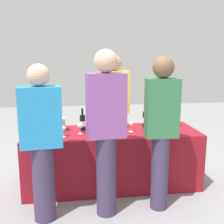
{
  "coord_description": "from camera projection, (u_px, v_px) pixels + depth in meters",
  "views": [
    {
      "loc": [
        -0.48,
        -3.43,
        1.68
      ],
      "look_at": [
        0.0,
        0.0,
        0.98
      ],
      "focal_mm": 44.79,
      "sensor_mm": 36.0,
      "label": 1
    }
  ],
  "objects": [
    {
      "name": "ground_plane",
      "position": [
        112.0,
        184.0,
        3.72
      ],
      "size": [
        12.0,
        12.0,
        0.0
      ],
      "primitive_type": "plane",
      "color": "gray"
    },
    {
      "name": "tasting_table",
      "position": [
        112.0,
        158.0,
        3.65
      ],
      "size": [
        2.21,
        0.76,
        0.73
      ],
      "primitive_type": "cube",
      "color": "maroon",
      "rests_on": "ground_plane"
    },
    {
      "name": "wine_bottle_0",
      "position": [
        41.0,
        123.0,
        3.5
      ],
      "size": [
        0.07,
        0.07,
        0.33
      ],
      "color": "black",
      "rests_on": "tasting_table"
    },
    {
      "name": "wine_bottle_1",
      "position": [
        83.0,
        123.0,
        3.59
      ],
      "size": [
        0.07,
        0.07,
        0.29
      ],
      "color": "black",
      "rests_on": "tasting_table"
    },
    {
      "name": "wine_bottle_2",
      "position": [
        121.0,
        120.0,
        3.68
      ],
      "size": [
        0.07,
        0.07,
        0.34
      ],
      "color": "black",
      "rests_on": "tasting_table"
    },
    {
      "name": "wine_bottle_3",
      "position": [
        145.0,
        119.0,
        3.75
      ],
      "size": [
        0.07,
        0.07,
        0.32
      ],
      "color": "black",
      "rests_on": "tasting_table"
    },
    {
      "name": "wine_bottle_4",
      "position": [
        152.0,
        120.0,
        3.75
      ],
      "size": [
        0.08,
        0.08,
        0.3
      ],
      "color": "black",
      "rests_on": "tasting_table"
    },
    {
      "name": "wine_bottle_5",
      "position": [
        157.0,
        118.0,
        3.83
      ],
      "size": [
        0.08,
        0.08,
        0.3
      ],
      "color": "black",
      "rests_on": "tasting_table"
    },
    {
      "name": "wine_bottle_6",
      "position": [
        176.0,
        119.0,
        3.75
      ],
      "size": [
        0.07,
        0.07,
        0.31
      ],
      "color": "black",
      "rests_on": "tasting_table"
    },
    {
      "name": "wine_glass_0",
      "position": [
        63.0,
        129.0,
        3.31
      ],
      "size": [
        0.07,
        0.07,
        0.13
      ],
      "color": "silver",
      "rests_on": "tasting_table"
    },
    {
      "name": "wine_glass_1",
      "position": [
        80.0,
        126.0,
        3.45
      ],
      "size": [
        0.07,
        0.07,
        0.14
      ],
      "color": "silver",
      "rests_on": "tasting_table"
    },
    {
      "name": "wine_glass_2",
      "position": [
        89.0,
        128.0,
        3.35
      ],
      "size": [
        0.07,
        0.07,
        0.13
      ],
      "color": "silver",
      "rests_on": "tasting_table"
    },
    {
      "name": "wine_glass_3",
      "position": [
        112.0,
        126.0,
        3.48
      ],
      "size": [
        0.06,
        0.06,
        0.13
      ],
      "color": "silver",
      "rests_on": "tasting_table"
    },
    {
      "name": "wine_glass_4",
      "position": [
        131.0,
        124.0,
        3.53
      ],
      "size": [
        0.07,
        0.07,
        0.13
      ],
      "color": "silver",
      "rests_on": "tasting_table"
    },
    {
      "name": "ice_bucket",
      "position": [
        57.0,
        125.0,
        3.56
      ],
      "size": [
        0.21,
        0.21,
        0.17
      ],
      "primitive_type": "cylinder",
      "color": "silver",
      "rests_on": "tasting_table"
    },
    {
      "name": "server_pouring",
      "position": [
        114.0,
        108.0,
        4.2
      ],
      "size": [
        0.44,
        0.28,
        1.69
      ],
      "rotation": [
        0.0,
        0.0,
        3.25
      ],
      "color": "brown",
      "rests_on": "ground_plane"
    },
    {
      "name": "guest_0",
      "position": [
        42.0,
        139.0,
        2.77
      ],
      "size": [
        0.43,
        0.26,
        1.61
      ],
      "rotation": [
        0.0,
        0.0,
        0.1
      ],
      "color": "#3F3351",
      "rests_on": "ground_plane"
    },
    {
      "name": "guest_1",
      "position": [
        106.0,
        127.0,
        2.85
      ],
      "size": [
        0.4,
        0.25,
        1.75
      ],
      "rotation": [
        0.0,
        0.0,
        0.1
      ],
      "color": "#3F3351",
      "rests_on": "ground_plane"
    },
    {
      "name": "guest_2",
      "position": [
        161.0,
        127.0,
        2.97
      ],
      "size": [
        0.35,
        0.22,
        1.68
      ],
      "rotation": [
        0.0,
        0.0,
        -0.04
      ],
      "color": "#3F3351",
      "rests_on": "ground_plane"
    }
  ]
}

